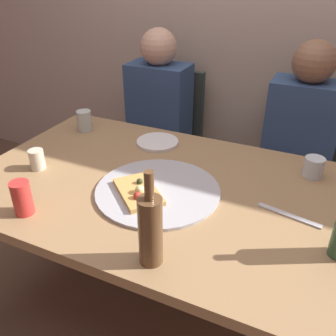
# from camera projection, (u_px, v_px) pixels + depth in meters

# --- Properties ---
(ground_plane) EXTENTS (8.00, 8.00, 0.00)m
(ground_plane) POSITION_uv_depth(u_px,v_px,m) (165.00, 310.00, 1.76)
(ground_plane) COLOR brown
(dining_table) EXTENTS (1.54, 0.95, 0.73)m
(dining_table) POSITION_uv_depth(u_px,v_px,m) (164.00, 200.00, 1.43)
(dining_table) COLOR #99754C
(dining_table) RESTS_ON ground_plane
(pizza_tray) EXTENTS (0.47, 0.47, 0.01)m
(pizza_tray) POSITION_uv_depth(u_px,v_px,m) (157.00, 190.00, 1.35)
(pizza_tray) COLOR #ADADB2
(pizza_tray) RESTS_ON dining_table
(pizza_slice_last) EXTENTS (0.25, 0.24, 0.05)m
(pizza_slice_last) POSITION_uv_depth(u_px,v_px,m) (138.00, 191.00, 1.31)
(pizza_slice_last) COLOR tan
(pizza_slice_last) RESTS_ON pizza_tray
(beer_bottle) EXTENTS (0.07, 0.07, 0.30)m
(beer_bottle) POSITION_uv_depth(u_px,v_px,m) (150.00, 229.00, 0.98)
(beer_bottle) COLOR brown
(beer_bottle) RESTS_ON dining_table
(tumbler_near) EXTENTS (0.06, 0.06, 0.08)m
(tumbler_near) POSITION_uv_depth(u_px,v_px,m) (37.00, 159.00, 1.49)
(tumbler_near) COLOR beige
(tumbler_near) RESTS_ON dining_table
(tumbler_far) EXTENTS (0.07, 0.07, 0.10)m
(tumbler_far) POSITION_uv_depth(u_px,v_px,m) (84.00, 121.00, 1.82)
(tumbler_far) COLOR #B7C6BC
(tumbler_far) RESTS_ON dining_table
(wine_glass) EXTENTS (0.08, 0.08, 0.08)m
(wine_glass) POSITION_uv_depth(u_px,v_px,m) (313.00, 167.00, 1.43)
(wine_glass) COLOR silver
(wine_glass) RESTS_ON dining_table
(soda_can) EXTENTS (0.07, 0.07, 0.12)m
(soda_can) POSITION_uv_depth(u_px,v_px,m) (22.00, 198.00, 1.21)
(soda_can) COLOR red
(soda_can) RESTS_ON dining_table
(plate_stack) EXTENTS (0.20, 0.20, 0.02)m
(plate_stack) POSITION_uv_depth(u_px,v_px,m) (157.00, 142.00, 1.71)
(plate_stack) COLOR white
(plate_stack) RESTS_ON dining_table
(table_knife) EXTENTS (0.22, 0.06, 0.01)m
(table_knife) POSITION_uv_depth(u_px,v_px,m) (289.00, 215.00, 1.22)
(table_knife) COLOR #B7B7BC
(table_knife) RESTS_ON dining_table
(chair_left) EXTENTS (0.44, 0.44, 0.90)m
(chair_left) POSITION_uv_depth(u_px,v_px,m) (164.00, 132.00, 2.35)
(chair_left) COLOR #2D3833
(chair_left) RESTS_ON ground_plane
(chair_right) EXTENTS (0.44, 0.44, 0.90)m
(chair_right) POSITION_uv_depth(u_px,v_px,m) (296.00, 158.00, 2.04)
(chair_right) COLOR #2D3833
(chair_right) RESTS_ON ground_plane
(guest_in_sweater) EXTENTS (0.36, 0.56, 1.17)m
(guest_in_sweater) POSITION_uv_depth(u_px,v_px,m) (153.00, 122.00, 2.16)
(guest_in_sweater) COLOR navy
(guest_in_sweater) RESTS_ON ground_plane
(guest_in_beanie) EXTENTS (0.36, 0.56, 1.17)m
(guest_in_beanie) POSITION_uv_depth(u_px,v_px,m) (296.00, 149.00, 1.86)
(guest_in_beanie) COLOR navy
(guest_in_beanie) RESTS_ON ground_plane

